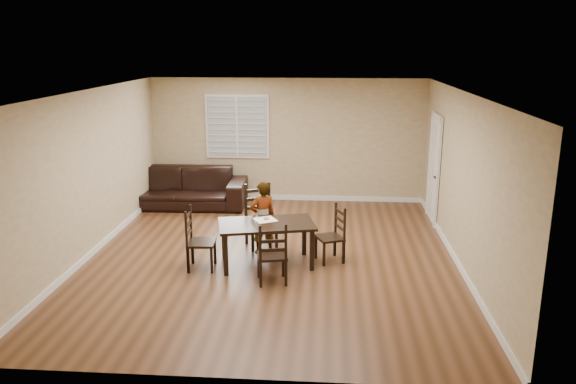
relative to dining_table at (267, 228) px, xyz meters
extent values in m
plane|color=brown|center=(0.04, 0.34, -0.61)|extent=(7.00, 7.00, 0.00)
cube|color=#CAB588|center=(0.04, 3.84, 0.74)|extent=(6.00, 0.04, 2.70)
cube|color=#CAB588|center=(0.04, -3.16, 0.74)|extent=(6.00, 0.04, 2.70)
cube|color=#CAB588|center=(-2.96, 0.34, 0.74)|extent=(0.04, 7.00, 2.70)
cube|color=#CAB588|center=(3.04, 0.34, 0.74)|extent=(0.04, 7.00, 2.70)
cube|color=white|center=(0.04, 0.34, 2.09)|extent=(6.00, 7.00, 0.04)
cube|color=white|center=(-1.06, 3.79, 1.04)|extent=(1.40, 0.08, 1.40)
cube|color=white|center=(3.01, 2.54, 0.42)|extent=(0.06, 0.94, 2.05)
cylinder|color=#332114|center=(2.98, 2.24, 0.34)|extent=(0.06, 0.06, 0.02)
cube|color=white|center=(0.04, 3.82, -0.56)|extent=(6.00, 0.03, 0.10)
cube|color=white|center=(-2.94, 0.34, -0.56)|extent=(0.03, 7.00, 0.10)
cube|color=white|center=(3.03, 0.34, -0.56)|extent=(0.03, 7.00, 0.10)
cube|color=black|center=(0.00, 0.00, 0.07)|extent=(1.63, 1.15, 0.04)
cube|color=black|center=(-0.57, -0.48, -0.28)|extent=(0.08, 0.08, 0.65)
cube|color=black|center=(0.72, -0.18, -0.28)|extent=(0.08, 0.08, 0.65)
cube|color=black|center=(-0.72, 0.18, -0.28)|extent=(0.08, 0.08, 0.65)
cube|color=black|center=(0.57, 0.48, -0.28)|extent=(0.08, 0.08, 0.65)
cube|color=black|center=(-0.19, 0.81, -0.14)|extent=(0.63, 0.61, 0.04)
cube|color=black|center=(-0.27, 1.00, -0.06)|extent=(0.46, 0.23, 1.08)
cube|color=black|center=(-0.30, 0.55, -0.38)|extent=(0.06, 0.06, 0.44)
cube|color=black|center=(0.08, 0.72, -0.38)|extent=(0.06, 0.06, 0.44)
cube|color=black|center=(-0.46, 0.91, -0.38)|extent=(0.06, 0.06, 0.44)
cube|color=black|center=(-0.07, 1.08, -0.38)|extent=(0.06, 0.06, 0.44)
cube|color=black|center=(0.15, -0.66, -0.20)|extent=(0.50, 0.47, 0.04)
cube|color=black|center=(0.19, -0.84, -0.13)|extent=(0.42, 0.12, 0.94)
cube|color=black|center=(0.30, -0.46, -0.41)|extent=(0.04, 0.04, 0.39)
cube|color=black|center=(-0.06, -0.53, -0.41)|extent=(0.04, 0.04, 0.39)
cube|color=black|center=(0.37, -0.79, -0.41)|extent=(0.04, 0.04, 0.39)
cube|color=black|center=(0.01, -0.86, -0.41)|extent=(0.04, 0.04, 0.39)
cube|color=black|center=(-0.99, -0.23, -0.18)|extent=(0.44, 0.47, 0.04)
cube|color=black|center=(-1.18, -0.24, -0.11)|extent=(0.07, 0.44, 0.98)
cube|color=black|center=(-0.80, -0.41, -0.40)|extent=(0.04, 0.04, 0.40)
cube|color=black|center=(-0.83, -0.03, -0.40)|extent=(0.04, 0.04, 0.40)
cube|color=black|center=(-1.16, -0.43, -0.40)|extent=(0.04, 0.04, 0.40)
cube|color=black|center=(-1.18, -0.05, -0.40)|extent=(0.04, 0.04, 0.40)
cube|color=black|center=(0.99, 0.23, -0.21)|extent=(0.52, 0.53, 0.04)
cube|color=black|center=(1.16, 0.30, -0.14)|extent=(0.19, 0.40, 0.92)
cube|color=black|center=(0.77, 0.33, -0.42)|extent=(0.05, 0.05, 0.38)
cube|color=black|center=(0.91, 0.00, -0.42)|extent=(0.05, 0.05, 0.38)
cube|color=black|center=(1.08, 0.46, -0.42)|extent=(0.05, 0.05, 0.38)
cube|color=black|center=(1.22, 0.13, -0.42)|extent=(0.05, 0.05, 0.38)
imported|color=gray|center=(-0.12, 0.52, 0.01)|extent=(0.53, 0.46, 1.23)
cube|color=white|center=(-0.04, 0.16, 0.09)|extent=(0.43, 0.43, 0.00)
torus|color=#B88142|center=(-0.02, 0.17, 0.11)|extent=(0.10, 0.10, 0.03)
torus|color=silver|center=(-0.02, 0.17, 0.12)|extent=(0.09, 0.09, 0.02)
imported|color=black|center=(-2.23, 3.16, -0.19)|extent=(2.85, 1.17, 0.83)
camera|label=1|loc=(0.96, -8.32, 2.83)|focal=35.00mm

